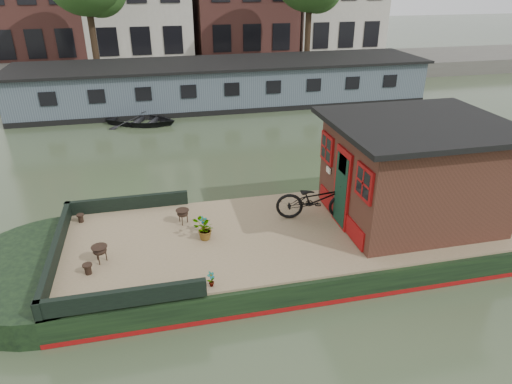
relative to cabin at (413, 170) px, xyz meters
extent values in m
plane|color=#313F28|center=(-2.19, 0.00, -1.88)|extent=(120.00, 120.00, 0.00)
cube|color=black|center=(-2.19, 0.00, -1.58)|extent=(12.00, 4.00, 0.60)
cylinder|color=black|center=(-8.19, 0.00, -1.58)|extent=(4.00, 4.00, 0.60)
cube|color=maroon|center=(-2.19, 0.00, -1.82)|extent=(12.02, 4.02, 0.10)
cube|color=#8C7457|center=(-2.19, 0.00, -1.25)|extent=(11.80, 3.80, 0.05)
cube|color=black|center=(-8.11, 0.00, -1.05)|extent=(0.12, 4.00, 0.35)
cube|color=black|center=(-6.69, 1.92, -1.05)|extent=(3.00, 0.12, 0.35)
cube|color=black|center=(-6.69, -1.92, -1.05)|extent=(3.00, 0.12, 0.35)
cube|color=black|center=(0.01, 0.00, -0.08)|extent=(3.50, 3.00, 2.30)
cube|color=black|center=(0.01, 0.00, 1.13)|extent=(4.00, 3.50, 0.12)
cube|color=maroon|center=(-1.77, 0.00, -0.28)|extent=(0.06, 0.80, 1.90)
cube|color=black|center=(-1.79, 0.00, -0.33)|extent=(0.04, 0.64, 1.70)
cube|color=maroon|center=(-1.77, -1.05, 0.32)|extent=(0.06, 0.72, 0.72)
cube|color=maroon|center=(-1.77, 1.05, 0.32)|extent=(0.06, 0.72, 0.72)
imported|color=black|center=(-2.22, 0.42, -0.72)|extent=(2.03, 1.11, 1.01)
imported|color=#A3692E|center=(-4.96, 0.36, -1.03)|extent=(0.25, 0.21, 0.39)
imported|color=#AD6D32|center=(-4.98, 0.02, -0.97)|extent=(0.59, 0.57, 0.51)
imported|color=brown|center=(-5.07, -1.70, -1.07)|extent=(0.21, 0.20, 0.33)
cylinder|color=black|center=(-7.79, 1.49, -1.13)|extent=(0.18, 0.18, 0.20)
cylinder|color=black|center=(-7.41, -0.75, -1.12)|extent=(0.19, 0.19, 0.22)
imported|color=black|center=(-6.37, 11.39, -1.56)|extent=(3.70, 3.26, 0.64)
cube|color=#4A5862|center=(-2.19, 14.00, -0.88)|extent=(20.00, 4.00, 2.00)
cube|color=black|center=(-2.19, 14.00, 0.17)|extent=(20.40, 4.40, 0.12)
cube|color=black|center=(-2.19, 14.00, -1.76)|extent=(20.00, 4.05, 0.24)
cube|color=#47443F|center=(-2.19, 20.50, -1.43)|extent=(60.00, 6.00, 0.90)
cylinder|color=#332316|center=(-8.69, 19.00, 1.02)|extent=(0.36, 0.36, 4.00)
cylinder|color=#332316|center=(3.81, 19.00, 1.02)|extent=(0.36, 0.36, 4.00)
camera|label=1|loc=(-5.82, -8.80, 4.20)|focal=32.00mm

